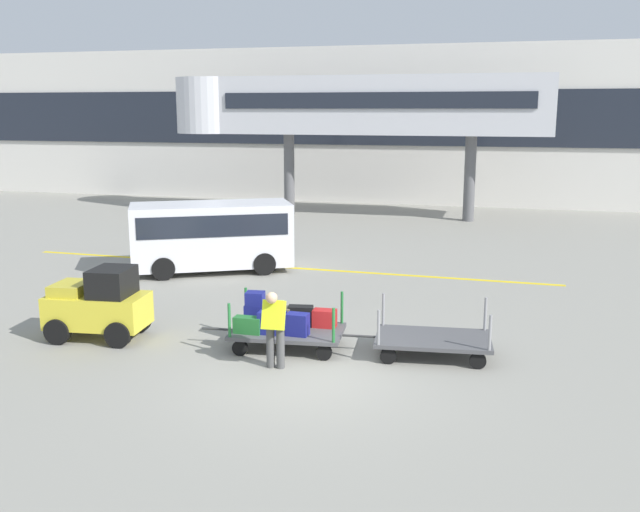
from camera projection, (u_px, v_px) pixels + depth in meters
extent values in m
plane|color=gray|center=(306.00, 375.00, 13.30)|extent=(120.00, 120.00, 0.00)
cube|color=yellow|center=(277.00, 267.00, 22.45)|extent=(17.39, 0.62, 0.01)
cube|color=silver|center=(442.00, 126.00, 37.07)|extent=(58.16, 2.40, 8.13)
cube|color=#1E232D|center=(440.00, 118.00, 35.81)|extent=(55.25, 0.12, 2.80)
cube|color=silver|center=(378.00, 105.00, 31.78)|extent=(15.25, 2.20, 2.60)
cylinder|color=silver|center=(208.00, 105.00, 33.85)|extent=(3.00, 3.00, 2.60)
cube|color=#1E232D|center=(373.00, 100.00, 30.66)|extent=(13.73, 0.08, 0.70)
cylinder|color=#59595B|center=(289.00, 174.00, 33.49)|extent=(0.50, 0.50, 3.79)
cylinder|color=#59595B|center=(470.00, 179.00, 31.37)|extent=(0.50, 0.50, 3.79)
cube|color=gold|center=(98.00, 310.00, 15.34)|extent=(2.20, 1.31, 0.70)
cube|color=black|center=(112.00, 282.00, 15.15)|extent=(0.90, 1.07, 0.60)
cube|color=gold|center=(72.00, 288.00, 15.34)|extent=(0.79, 1.00, 0.24)
cylinder|color=black|center=(81.00, 317.00, 16.03)|extent=(0.58, 0.24, 0.56)
cylinder|color=black|center=(57.00, 331.00, 15.02)|extent=(0.58, 0.24, 0.56)
cylinder|color=black|center=(138.00, 320.00, 15.81)|extent=(0.58, 0.24, 0.56)
cylinder|color=black|center=(118.00, 335.00, 14.80)|extent=(0.58, 0.24, 0.56)
cube|color=#4C4C4F|center=(288.00, 332.00, 14.75)|extent=(2.43, 1.62, 0.08)
cylinder|color=#237033|center=(246.00, 303.00, 15.45)|extent=(0.06, 0.06, 0.70)
cylinder|color=#237033|center=(229.00, 320.00, 14.21)|extent=(0.06, 0.06, 0.70)
cylinder|color=#237033|center=(342.00, 307.00, 15.13)|extent=(0.06, 0.06, 0.70)
cylinder|color=#237033|center=(334.00, 325.00, 13.88)|extent=(0.06, 0.06, 0.70)
cylinder|color=black|center=(255.00, 330.00, 15.50)|extent=(0.33, 0.13, 0.32)
cylinder|color=black|center=(240.00, 348.00, 14.35)|extent=(0.33, 0.13, 0.32)
cylinder|color=black|center=(332.00, 334.00, 15.23)|extent=(0.33, 0.13, 0.32)
cylinder|color=black|center=(324.00, 352.00, 14.08)|extent=(0.33, 0.13, 0.32)
cylinder|color=#333333|center=(218.00, 329.00, 14.98)|extent=(0.70, 0.12, 0.05)
cube|color=navy|center=(255.00, 314.00, 15.14)|extent=(0.45, 0.36, 0.42)
cube|color=#236B2D|center=(248.00, 325.00, 14.50)|extent=(0.57, 0.27, 0.34)
cube|color=#726651|center=(279.00, 316.00, 15.02)|extent=(0.54, 0.41, 0.40)
cube|color=navy|center=(272.00, 323.00, 14.44)|extent=(0.57, 0.32, 0.46)
cube|color=black|center=(301.00, 316.00, 14.98)|extent=(0.56, 0.35, 0.43)
cube|color=navy|center=(298.00, 324.00, 14.35)|extent=(0.45, 0.31, 0.45)
cube|color=red|center=(325.00, 318.00, 14.91)|extent=(0.50, 0.33, 0.37)
cube|color=navy|center=(255.00, 298.00, 15.07)|extent=(0.42, 0.37, 0.28)
cube|color=#4C4C4F|center=(433.00, 339.00, 14.28)|extent=(2.43, 1.62, 0.08)
cylinder|color=gray|center=(383.00, 309.00, 14.99)|extent=(0.06, 0.06, 0.70)
cylinder|color=gray|center=(379.00, 327.00, 13.74)|extent=(0.06, 0.06, 0.70)
cylinder|color=gray|center=(485.00, 314.00, 14.66)|extent=(0.06, 0.06, 0.70)
cylinder|color=gray|center=(490.00, 333.00, 13.42)|extent=(0.06, 0.06, 0.70)
cylinder|color=black|center=(392.00, 337.00, 15.03)|extent=(0.33, 0.13, 0.32)
cylinder|color=black|center=(388.00, 356.00, 13.88)|extent=(0.33, 0.13, 0.32)
cylinder|color=black|center=(475.00, 341.00, 14.76)|extent=(0.33, 0.13, 0.32)
cylinder|color=black|center=(478.00, 361.00, 13.61)|extent=(0.33, 0.13, 0.32)
cylinder|color=#333333|center=(359.00, 336.00, 14.52)|extent=(0.70, 0.12, 0.05)
cylinder|color=#4C4C4C|center=(270.00, 347.00, 13.64)|extent=(0.16, 0.16, 0.82)
cylinder|color=#4C4C4C|center=(280.00, 348.00, 13.61)|extent=(0.16, 0.16, 0.82)
cube|color=#D1E51E|center=(274.00, 315.00, 13.39)|extent=(0.42, 0.44, 0.61)
sphere|color=tan|center=(272.00, 298.00, 13.20)|extent=(0.22, 0.22, 0.22)
cube|color=silver|center=(212.00, 234.00, 21.68)|extent=(5.13, 3.91, 1.90)
cube|color=#1E232D|center=(211.00, 221.00, 21.60)|extent=(4.81, 3.77, 0.64)
cylinder|color=black|center=(163.00, 269.00, 20.69)|extent=(0.71, 0.53, 0.68)
cylinder|color=black|center=(264.00, 264.00, 21.33)|extent=(0.71, 0.53, 0.68)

